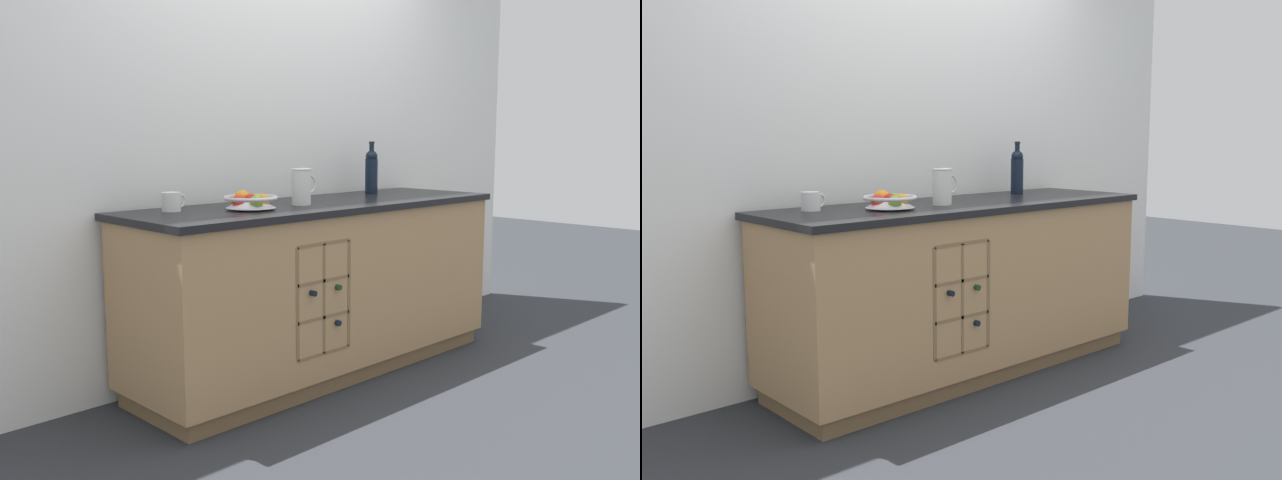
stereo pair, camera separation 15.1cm
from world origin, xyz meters
TOP-DOWN VIEW (x-y plane):
  - ground_plane at (0.00, 0.00)m, footprint 14.00×14.00m
  - back_wall at (0.00, 0.39)m, footprint 4.57×0.06m
  - kitchen_island at (-0.00, -0.00)m, footprint 2.21×0.69m
  - fruit_bowl at (-0.50, -0.03)m, footprint 0.26×0.26m
  - white_pitcher at (-0.17, -0.04)m, footprint 0.16×0.10m
  - ceramic_mug at (-0.81, 0.17)m, footprint 0.13×0.09m
  - standing_wine_bottle at (0.59, 0.16)m, footprint 0.08×0.08m

SIDE VIEW (x-z plane):
  - ground_plane at x=0.00m, z-range 0.00..0.00m
  - kitchen_island at x=0.00m, z-range 0.01..0.93m
  - fruit_bowl at x=-0.50m, z-range 0.92..1.01m
  - ceramic_mug at x=-0.81m, z-range 0.92..1.01m
  - white_pitcher at x=-0.17m, z-range 0.93..1.11m
  - standing_wine_bottle at x=0.59m, z-range 0.91..1.22m
  - back_wall at x=0.00m, z-range 0.00..2.55m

